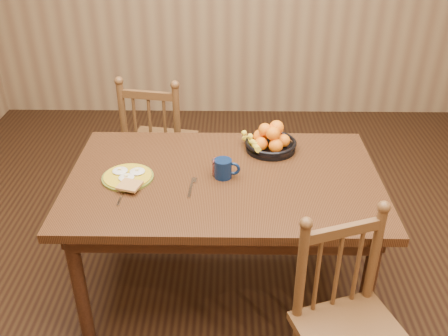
{
  "coord_description": "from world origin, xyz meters",
  "views": [
    {
      "loc": [
        0.03,
        -2.19,
        2.09
      ],
      "look_at": [
        0.0,
        0.0,
        0.8
      ],
      "focal_mm": 40.0,
      "sensor_mm": 36.0,
      "label": 1
    }
  ],
  "objects_px": {
    "dining_table": "(224,190)",
    "chair_far": "(159,144)",
    "breakfast_plate": "(128,177)",
    "chair_near": "(349,327)",
    "coffee_mug": "(224,168)",
    "fruit_bowl": "(270,141)"
  },
  "relations": [
    {
      "from": "dining_table",
      "to": "coffee_mug",
      "type": "height_order",
      "value": "coffee_mug"
    },
    {
      "from": "chair_near",
      "to": "dining_table",
      "type": "bearing_deg",
      "value": 107.43
    },
    {
      "from": "fruit_bowl",
      "to": "chair_far",
      "type": "bearing_deg",
      "value": 141.08
    },
    {
      "from": "dining_table",
      "to": "chair_near",
      "type": "relative_size",
      "value": 1.71
    },
    {
      "from": "coffee_mug",
      "to": "fruit_bowl",
      "type": "height_order",
      "value": "fruit_bowl"
    },
    {
      "from": "chair_far",
      "to": "chair_near",
      "type": "height_order",
      "value": "chair_far"
    },
    {
      "from": "dining_table",
      "to": "coffee_mug",
      "type": "xyz_separation_m",
      "value": [
        0.0,
        -0.01,
        0.14
      ]
    },
    {
      "from": "breakfast_plate",
      "to": "chair_near",
      "type": "bearing_deg",
      "value": -33.87
    },
    {
      "from": "chair_far",
      "to": "fruit_bowl",
      "type": "relative_size",
      "value": 3.02
    },
    {
      "from": "chair_near",
      "to": "breakfast_plate",
      "type": "height_order",
      "value": "chair_near"
    },
    {
      "from": "coffee_mug",
      "to": "fruit_bowl",
      "type": "relative_size",
      "value": 0.41
    },
    {
      "from": "dining_table",
      "to": "chair_far",
      "type": "bearing_deg",
      "value": 117.97
    },
    {
      "from": "coffee_mug",
      "to": "fruit_bowl",
      "type": "bearing_deg",
      "value": 49.93
    },
    {
      "from": "breakfast_plate",
      "to": "coffee_mug",
      "type": "relative_size",
      "value": 2.24
    },
    {
      "from": "chair_far",
      "to": "coffee_mug",
      "type": "xyz_separation_m",
      "value": [
        0.46,
        -0.88,
        0.33
      ]
    },
    {
      "from": "chair_far",
      "to": "coffee_mug",
      "type": "distance_m",
      "value": 1.05
    },
    {
      "from": "chair_far",
      "to": "breakfast_plate",
      "type": "xyz_separation_m",
      "value": [
        -0.03,
        -0.91,
        0.29
      ]
    },
    {
      "from": "coffee_mug",
      "to": "fruit_bowl",
      "type": "distance_m",
      "value": 0.39
    },
    {
      "from": "chair_near",
      "to": "fruit_bowl",
      "type": "xyz_separation_m",
      "value": [
        -0.28,
        1.02,
        0.35
      ]
    },
    {
      "from": "dining_table",
      "to": "chair_far",
      "type": "height_order",
      "value": "chair_far"
    },
    {
      "from": "chair_far",
      "to": "fruit_bowl",
      "type": "height_order",
      "value": "chair_far"
    },
    {
      "from": "breakfast_plate",
      "to": "chair_far",
      "type": "bearing_deg",
      "value": 88.38
    }
  ]
}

